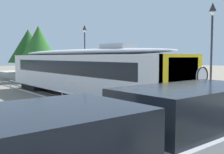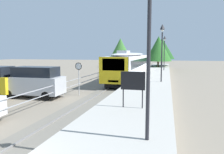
{
  "view_description": "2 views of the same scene",
  "coord_description": "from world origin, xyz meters",
  "px_view_note": "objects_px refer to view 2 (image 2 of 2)",
  "views": [
    {
      "loc": [
        -9.98,
        8.0,
        3.12
      ],
      "look_at": [
        -1.0,
        19.58,
        2.0
      ],
      "focal_mm": 43.04,
      "sensor_mm": 36.0,
      "label": 1
    },
    {
      "loc": [
        4.89,
        -3.54,
        3.61
      ],
      "look_at": [
        0.4,
        13.58,
        1.6
      ],
      "focal_mm": 34.16,
      "sensor_mm": 36.0,
      "label": 2
    }
  ],
  "objects_px": {
    "speed_limit_sign": "(79,71)",
    "parked_van_silver": "(34,82)",
    "commuter_train": "(130,64)",
    "platform_lamp_mid_platform": "(162,42)",
    "platform_notice_board": "(133,82)",
    "platform_lamp_near_end": "(149,18)",
    "platform_lamp_far_end": "(165,46)"
  },
  "relations": [
    {
      "from": "speed_limit_sign",
      "to": "commuter_train",
      "type": "bearing_deg",
      "value": 78.73
    },
    {
      "from": "platform_lamp_near_end",
      "to": "parked_van_silver",
      "type": "distance_m",
      "value": 13.34
    },
    {
      "from": "commuter_train",
      "to": "parked_van_silver",
      "type": "height_order",
      "value": "commuter_train"
    },
    {
      "from": "commuter_train",
      "to": "parked_van_silver",
      "type": "relative_size",
      "value": 3.84
    },
    {
      "from": "platform_lamp_near_end",
      "to": "speed_limit_sign",
      "type": "relative_size",
      "value": 1.91
    },
    {
      "from": "commuter_train",
      "to": "speed_limit_sign",
      "type": "distance_m",
      "value": 12.14
    },
    {
      "from": "platform_lamp_far_end",
      "to": "platform_lamp_near_end",
      "type": "bearing_deg",
      "value": -90.0
    },
    {
      "from": "commuter_train",
      "to": "platform_lamp_mid_platform",
      "type": "distance_m",
      "value": 9.47
    },
    {
      "from": "platform_lamp_near_end",
      "to": "speed_limit_sign",
      "type": "height_order",
      "value": "platform_lamp_near_end"
    },
    {
      "from": "platform_lamp_mid_platform",
      "to": "parked_van_silver",
      "type": "bearing_deg",
      "value": -150.34
    },
    {
      "from": "commuter_train",
      "to": "platform_lamp_far_end",
      "type": "distance_m",
      "value": 7.74
    },
    {
      "from": "speed_limit_sign",
      "to": "parked_van_silver",
      "type": "bearing_deg",
      "value": -150.94
    },
    {
      "from": "commuter_train",
      "to": "platform_lamp_mid_platform",
      "type": "height_order",
      "value": "platform_lamp_mid_platform"
    },
    {
      "from": "platform_lamp_near_end",
      "to": "platform_notice_board",
      "type": "bearing_deg",
      "value": 105.76
    },
    {
      "from": "commuter_train",
      "to": "speed_limit_sign",
      "type": "relative_size",
      "value": 6.77
    },
    {
      "from": "platform_lamp_far_end",
      "to": "platform_lamp_mid_platform",
      "type": "bearing_deg",
      "value": -90.0
    },
    {
      "from": "speed_limit_sign",
      "to": "parked_van_silver",
      "type": "height_order",
      "value": "speed_limit_sign"
    },
    {
      "from": "speed_limit_sign",
      "to": "platform_notice_board",
      "type": "bearing_deg",
      "value": -48.35
    },
    {
      "from": "platform_lamp_mid_platform",
      "to": "platform_notice_board",
      "type": "relative_size",
      "value": 2.97
    },
    {
      "from": "platform_lamp_near_end",
      "to": "parked_van_silver",
      "type": "xyz_separation_m",
      "value": [
        -9.85,
        8.36,
        -3.33
      ]
    },
    {
      "from": "platform_lamp_mid_platform",
      "to": "platform_notice_board",
      "type": "xyz_separation_m",
      "value": [
        -1.07,
        -10.19,
        -2.44
      ]
    },
    {
      "from": "platform_notice_board",
      "to": "parked_van_silver",
      "type": "bearing_deg",
      "value": 152.46
    },
    {
      "from": "platform_lamp_mid_platform",
      "to": "platform_notice_board",
      "type": "distance_m",
      "value": 10.53
    },
    {
      "from": "speed_limit_sign",
      "to": "platform_lamp_near_end",
      "type": "bearing_deg",
      "value": -56.48
    },
    {
      "from": "platform_lamp_mid_platform",
      "to": "speed_limit_sign",
      "type": "xyz_separation_m",
      "value": [
        -6.7,
        -3.86,
        -2.5
      ]
    },
    {
      "from": "platform_lamp_mid_platform",
      "to": "platform_lamp_near_end",
      "type": "bearing_deg",
      "value": -90.0
    },
    {
      "from": "commuter_train",
      "to": "platform_lamp_mid_platform",
      "type": "bearing_deg",
      "value": -61.74
    },
    {
      "from": "platform_lamp_near_end",
      "to": "platform_lamp_mid_platform",
      "type": "bearing_deg",
      "value": 90.0
    },
    {
      "from": "platform_lamp_mid_platform",
      "to": "platform_lamp_far_end",
      "type": "bearing_deg",
      "value": 90.0
    },
    {
      "from": "platform_lamp_far_end",
      "to": "parked_van_silver",
      "type": "height_order",
      "value": "platform_lamp_far_end"
    },
    {
      "from": "speed_limit_sign",
      "to": "parked_van_silver",
      "type": "relative_size",
      "value": 0.57
    },
    {
      "from": "platform_lamp_far_end",
      "to": "platform_notice_board",
      "type": "height_order",
      "value": "platform_lamp_far_end"
    }
  ]
}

